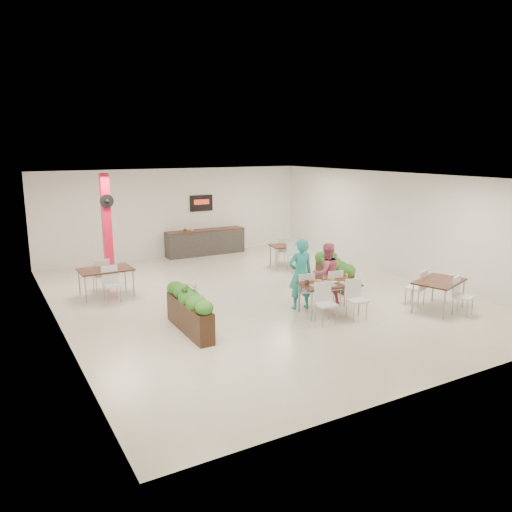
% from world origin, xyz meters
% --- Properties ---
extents(ground, '(12.00, 12.00, 0.00)m').
position_xyz_m(ground, '(0.00, 0.00, 0.00)').
color(ground, beige).
rests_on(ground, ground).
extents(room_shell, '(10.10, 12.10, 3.22)m').
position_xyz_m(room_shell, '(0.00, 0.00, 2.01)').
color(room_shell, white).
rests_on(room_shell, ground).
extents(red_column, '(0.40, 0.41, 3.20)m').
position_xyz_m(red_column, '(-3.00, 3.79, 1.64)').
color(red_column, red).
rests_on(red_column, ground).
extents(service_counter, '(3.00, 0.64, 2.20)m').
position_xyz_m(service_counter, '(1.00, 5.65, 0.49)').
color(service_counter, '#292624').
rests_on(service_counter, ground).
extents(main_table, '(1.51, 1.79, 0.92)m').
position_xyz_m(main_table, '(0.83, -2.08, 0.64)').
color(main_table, black).
rests_on(main_table, ground).
extents(diner_man, '(0.70, 0.52, 1.77)m').
position_xyz_m(diner_man, '(0.44, -1.42, 0.89)').
color(diner_man, teal).
rests_on(diner_man, ground).
extents(diner_woman, '(0.86, 0.71, 1.59)m').
position_xyz_m(diner_woman, '(1.24, -1.42, 0.80)').
color(diner_woman, '#D25D7A').
rests_on(diner_woman, ground).
extents(planter_left, '(0.43, 2.12, 1.11)m').
position_xyz_m(planter_left, '(-2.57, -1.57, 0.53)').
color(planter_left, black).
rests_on(planter_left, ground).
extents(planter_right, '(0.68, 1.90, 1.00)m').
position_xyz_m(planter_right, '(2.41, -0.26, 0.50)').
color(planter_right, black).
rests_on(planter_right, ground).
extents(side_table_a, '(1.39, 1.63, 0.92)m').
position_xyz_m(side_table_a, '(-3.50, 2.05, 0.64)').
color(side_table_a, black).
rests_on(side_table_a, ground).
extents(side_table_b, '(1.30, 1.67, 0.92)m').
position_xyz_m(side_table_b, '(2.61, 2.45, 0.63)').
color(side_table_b, black).
rests_on(side_table_b, ground).
extents(side_table_c, '(1.56, 1.67, 0.92)m').
position_xyz_m(side_table_c, '(3.35, -3.19, 0.64)').
color(side_table_c, black).
rests_on(side_table_c, ground).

